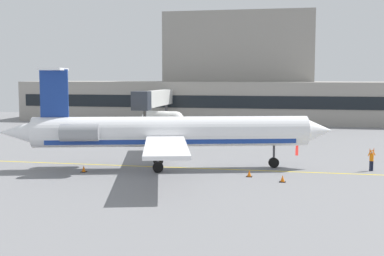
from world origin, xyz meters
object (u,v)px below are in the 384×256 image
(regional_jet, at_px, (166,132))
(pushback_tractor, at_px, (75,136))
(marshaller, at_px, (372,160))
(baggage_tug, at_px, (134,128))
(fuel_tank, at_px, (162,118))

(regional_jet, xyz_separation_m, pushback_tractor, (-15.33, 15.11, -2.40))
(pushback_tractor, height_order, marshaller, marshaller)
(baggage_tug, relative_size, pushback_tractor, 0.89)
(baggage_tug, bearing_deg, marshaller, -37.80)
(fuel_tank, bearing_deg, regional_jet, -74.60)
(pushback_tractor, relative_size, fuel_tank, 0.58)
(baggage_tug, xyz_separation_m, fuel_tank, (1.33, 10.03, 0.52))
(fuel_tank, bearing_deg, marshaller, -49.89)
(fuel_tank, bearing_deg, pushback_tractor, -106.77)
(pushback_tractor, bearing_deg, regional_jet, -44.60)
(baggage_tug, bearing_deg, pushback_tractor, -115.76)
(regional_jet, xyz_separation_m, marshaller, (17.39, 2.55, -2.26))
(pushback_tractor, xyz_separation_m, marshaller, (32.72, -12.56, 0.14))
(regional_jet, distance_m, marshaller, 17.72)
(baggage_tug, xyz_separation_m, pushback_tractor, (-4.50, -9.33, -0.10))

